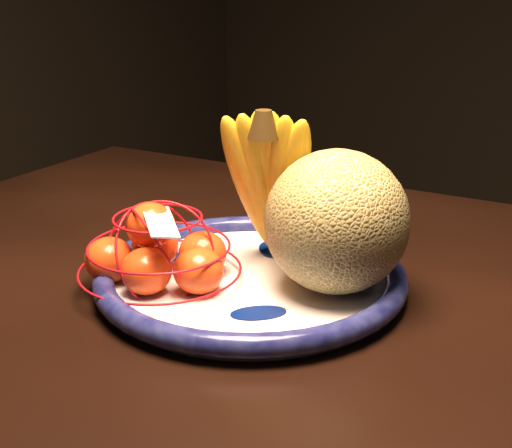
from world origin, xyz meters
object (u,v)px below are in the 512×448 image
Objects in this scene: banana_bunch at (270,179)px; dining_table at (441,428)px; mandarin_bag at (160,254)px; fruit_bowl at (251,277)px; cantaloupe at (337,222)px.

dining_table is at bearing -34.97° from banana_bunch.
mandarin_bag is at bearing -143.47° from banana_bunch.
banana_bunch reaches higher than fruit_bowl.
fruit_bowl is at bearing 173.16° from dining_table.
fruit_bowl is (-0.22, 0.00, 0.09)m from dining_table.
dining_table is 0.30m from banana_bunch.
fruit_bowl is at bearing -102.98° from banana_bunch.
mandarin_bag is at bearing -140.98° from fruit_bowl.
banana_bunch is (-0.01, 0.05, 0.09)m from fruit_bowl.
fruit_bowl is at bearing -162.05° from cantaloupe.
cantaloupe reaches higher than fruit_bowl.
dining_table is 4.93× the size of fruit_bowl.
dining_table is 8.19× the size of mandarin_bag.
banana_bunch reaches higher than dining_table.
banana_bunch is at bearing 161.37° from dining_table.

